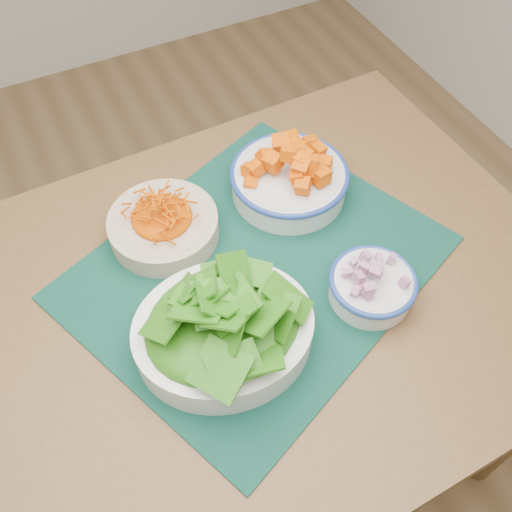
{
  "coord_description": "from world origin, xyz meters",
  "views": [
    {
      "loc": [
        0.07,
        -0.37,
        1.57
      ],
      "look_at": [
        0.34,
        0.15,
        0.78
      ],
      "focal_mm": 40.0,
      "sensor_mm": 36.0,
      "label": 1
    }
  ],
  "objects_px": {
    "placemat": "(256,267)",
    "carrot_bowl": "(163,222)",
    "table": "(220,334)",
    "lettuce_bowl": "(223,325)",
    "onion_bowl": "(373,283)",
    "squash_bowl": "(289,174)"
  },
  "relations": [
    {
      "from": "placemat",
      "to": "carrot_bowl",
      "type": "xyz_separation_m",
      "value": [
        -0.12,
        0.14,
        0.04
      ]
    },
    {
      "from": "table",
      "to": "carrot_bowl",
      "type": "relative_size",
      "value": 4.89
    },
    {
      "from": "table",
      "to": "carrot_bowl",
      "type": "xyz_separation_m",
      "value": [
        -0.02,
        0.18,
        0.13
      ]
    },
    {
      "from": "placemat",
      "to": "carrot_bowl",
      "type": "distance_m",
      "value": 0.18
    },
    {
      "from": "onion_bowl",
      "to": "carrot_bowl",
      "type": "bearing_deg",
      "value": 133.07
    },
    {
      "from": "carrot_bowl",
      "to": "squash_bowl",
      "type": "xyz_separation_m",
      "value": [
        0.25,
        -0.01,
        0.01
      ]
    },
    {
      "from": "lettuce_bowl",
      "to": "onion_bowl",
      "type": "height_order",
      "value": "lettuce_bowl"
    },
    {
      "from": "table",
      "to": "onion_bowl",
      "type": "relative_size",
      "value": 8.63
    },
    {
      "from": "table",
      "to": "placemat",
      "type": "bearing_deg",
      "value": 22.79
    },
    {
      "from": "carrot_bowl",
      "to": "onion_bowl",
      "type": "height_order",
      "value": "onion_bowl"
    },
    {
      "from": "carrot_bowl",
      "to": "onion_bowl",
      "type": "xyz_separation_m",
      "value": [
        0.26,
        -0.28,
        0.0
      ]
    },
    {
      "from": "squash_bowl",
      "to": "lettuce_bowl",
      "type": "xyz_separation_m",
      "value": [
        -0.25,
        -0.24,
        0.01
      ]
    },
    {
      "from": "table",
      "to": "placemat",
      "type": "height_order",
      "value": "placemat"
    },
    {
      "from": "squash_bowl",
      "to": "lettuce_bowl",
      "type": "height_order",
      "value": "lettuce_bowl"
    },
    {
      "from": "squash_bowl",
      "to": "onion_bowl",
      "type": "distance_m",
      "value": 0.27
    },
    {
      "from": "carrot_bowl",
      "to": "lettuce_bowl",
      "type": "height_order",
      "value": "lettuce_bowl"
    },
    {
      "from": "placemat",
      "to": "squash_bowl",
      "type": "bearing_deg",
      "value": 21.55
    },
    {
      "from": "carrot_bowl",
      "to": "squash_bowl",
      "type": "height_order",
      "value": "squash_bowl"
    },
    {
      "from": "squash_bowl",
      "to": "onion_bowl",
      "type": "xyz_separation_m",
      "value": [
        0.01,
        -0.27,
        -0.01
      ]
    },
    {
      "from": "table",
      "to": "onion_bowl",
      "type": "xyz_separation_m",
      "value": [
        0.24,
        -0.1,
        0.14
      ]
    },
    {
      "from": "carrot_bowl",
      "to": "placemat",
      "type": "bearing_deg",
      "value": -49.94
    },
    {
      "from": "table",
      "to": "lettuce_bowl",
      "type": "bearing_deg",
      "value": -105.03
    }
  ]
}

